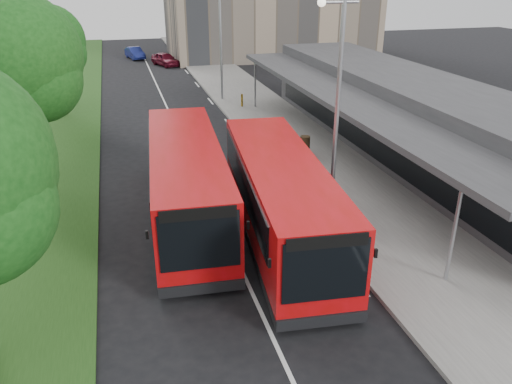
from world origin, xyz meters
TOP-DOWN VIEW (x-y plane):
  - ground at (0.00, 0.00)m, footprint 120.00×120.00m
  - pavement at (6.00, 20.00)m, footprint 5.00×80.00m
  - grass_verge at (-7.00, 20.00)m, footprint 5.00×80.00m
  - lane_centre_line at (0.00, 15.00)m, footprint 0.12×70.00m
  - kerb_dashes at (3.30, 19.00)m, footprint 0.12×56.00m
  - station_building at (10.86, 8.00)m, footprint 7.70×26.00m
  - tree_mid at (-7.01, 9.05)m, footprint 5.12×5.12m
  - tree_far at (-7.01, 21.05)m, footprint 4.39×4.39m
  - lamp_post_near at (4.12, 2.00)m, footprint 1.44×0.28m
  - lamp_post_far at (4.12, 22.00)m, footprint 1.44×0.28m
  - bus_main at (1.86, 1.14)m, footprint 3.74×10.83m
  - bus_second at (-1.09, 3.51)m, footprint 3.53×10.92m
  - litter_bin at (5.80, 9.02)m, footprint 0.64×0.64m
  - bollard at (5.04, 19.33)m, footprint 0.18×0.18m
  - car_near at (1.76, 37.77)m, footprint 2.88×4.13m
  - car_far at (-0.97, 42.98)m, footprint 2.14×3.91m

SIDE VIEW (x-z plane):
  - ground at x=0.00m, z-range 0.00..0.00m
  - kerb_dashes at x=3.30m, z-range 0.00..0.01m
  - lane_centre_line at x=0.00m, z-range 0.00..0.01m
  - grass_verge at x=-7.00m, z-range 0.00..0.10m
  - pavement at x=6.00m, z-range 0.00..0.15m
  - bollard at x=5.04m, z-range 0.15..1.01m
  - car_far at x=-0.97m, z-range 0.00..1.22m
  - litter_bin at x=5.80m, z-range 0.15..1.07m
  - car_near at x=1.76m, z-range 0.00..1.30m
  - bus_main at x=1.86m, z-range 0.04..3.05m
  - bus_second at x=-1.09m, z-range 0.04..3.08m
  - station_building at x=10.86m, z-range 0.04..4.04m
  - tree_far at x=-7.01m, z-range 1.02..8.03m
  - lamp_post_near at x=4.12m, z-range 0.72..8.72m
  - lamp_post_far at x=4.12m, z-range 0.72..8.72m
  - tree_mid at x=-7.01m, z-range 1.20..9.43m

